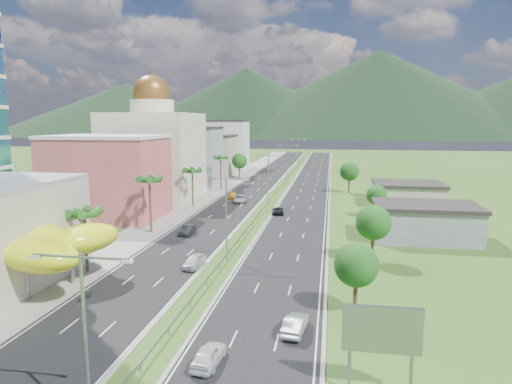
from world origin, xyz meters
The scene contains 37 objects.
ground centered at (0.00, 0.00, 0.00)m, with size 500.00×500.00×0.00m, color #2D5119.
road_left centered at (-7.50, 90.00, 0.02)m, with size 11.00×260.00×0.04m, color black.
road_right centered at (7.50, 90.00, 0.02)m, with size 11.00×260.00×0.04m, color black.
sidewalk_left centered at (-17.00, 90.00, 0.06)m, with size 7.00×260.00×0.12m, color gray.
median_guardrail centered at (0.00, 71.99, 0.62)m, with size 0.10×216.06×0.76m.
streetlight_median_a centered at (0.00, -25.00, 6.75)m, with size 6.04×0.25×11.00m.
streetlight_median_b centered at (0.00, 10.00, 6.75)m, with size 6.04×0.25×11.00m.
streetlight_median_c centered at (0.00, 50.00, 6.75)m, with size 6.04×0.25×11.00m.
streetlight_median_d centered at (0.00, 95.00, 6.75)m, with size 6.04×0.25×11.00m.
streetlight_median_e centered at (0.00, 140.00, 6.75)m, with size 6.04×0.25×11.00m.
lime_canopy centered at (-20.00, -4.00, 4.99)m, with size 18.00×15.00×7.40m.
pink_shophouse centered at (-28.00, 32.00, 7.50)m, with size 20.00×15.00×15.00m, color #C14F51.
domed_building centered at (-28.00, 55.00, 11.35)m, with size 20.00×20.00×28.70m.
midrise_grey centered at (-27.00, 80.00, 8.00)m, with size 16.00×15.00×16.00m, color gray.
midrise_beige centered at (-27.00, 102.00, 6.50)m, with size 16.00×15.00×13.00m, color #AEA68F.
midrise_white centered at (-27.00, 125.00, 9.00)m, with size 16.00×15.00×18.00m, color silver.
billboard centered at (17.00, -18.00, 4.42)m, with size 5.20×0.35×6.20m.
shed_near centered at (28.00, 25.00, 2.50)m, with size 15.00×10.00×5.00m, color gray.
shed_far centered at (30.00, 55.00, 2.20)m, with size 14.00×12.00×4.40m, color #AEA68F.
palm_tree_b centered at (-15.50, 2.00, 7.06)m, with size 3.60×3.60×8.10m.
palm_tree_c centered at (-15.50, 22.00, 8.50)m, with size 3.60×3.60×9.60m.
palm_tree_d centered at (-15.50, 45.00, 7.54)m, with size 3.60×3.60×8.60m.
palm_tree_e centered at (-15.50, 70.00, 8.31)m, with size 3.60×3.60×9.40m.
leafy_tree_lfar centered at (-15.50, 95.00, 5.58)m, with size 4.90×4.90×8.05m.
leafy_tree_ra centered at (16.00, -5.00, 4.78)m, with size 4.20×4.20×6.90m.
leafy_tree_rb centered at (19.00, 12.00, 5.18)m, with size 4.55×4.55×7.47m.
leafy_tree_rc centered at (22.00, 40.00, 4.37)m, with size 3.85×3.85×6.33m.
leafy_tree_rd centered at (18.00, 70.00, 5.58)m, with size 4.90×4.90×8.05m.
mountain_ridge centered at (60.00, 450.00, 0.00)m, with size 860.00×140.00×90.00m, color black, non-canonical shape.
car_white_near_left centered at (-3.20, 5.77, 0.82)m, with size 1.85×4.60×1.57m, color silver.
car_dark_left centered at (-9.18, 21.83, 0.78)m, with size 1.56×4.48×1.48m, color black.
car_silver_mid_left centered at (-6.67, 52.05, 0.85)m, with size 2.69×5.84×1.62m, color #ABAFB3.
car_yellow_far_left centered at (-9.50, 57.34, 0.68)m, with size 1.78×4.38×1.27m, color orange.
car_white_near_right centered at (4.69, -16.29, 0.79)m, with size 1.77×4.39×1.50m, color white.
car_silver_right centered at (10.69, -9.93, 0.80)m, with size 1.61×4.63×1.53m, color #9EA0A6.
car_dark_far_right centered at (3.20, 40.71, 0.69)m, with size 2.17×4.71×1.31m, color black.
motorcycle centered at (-11.08, -6.14, 0.70)m, with size 0.62×2.06×1.32m, color black.
Camera 1 is at (13.44, -47.20, 18.18)m, focal length 32.00 mm.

